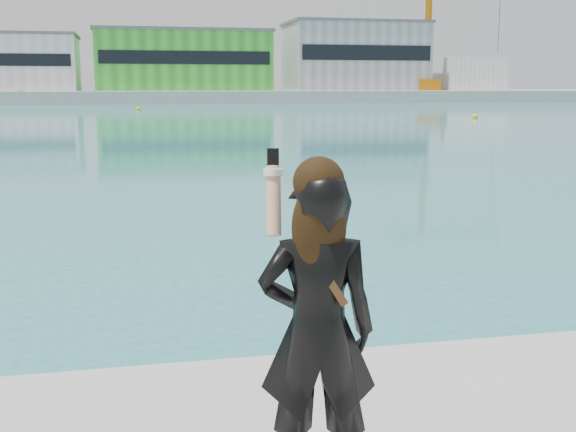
# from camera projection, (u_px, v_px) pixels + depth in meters

# --- Properties ---
(far_quay) EXTENTS (320.00, 40.00, 2.00)m
(far_quay) POSITION_uv_depth(u_px,v_px,m) (138.00, 96.00, 129.72)
(far_quay) COLOR #9E9E99
(far_quay) RESTS_ON ground
(warehouse_white) EXTENTS (24.48, 15.35, 9.50)m
(warehouse_white) POSITION_uv_depth(u_px,v_px,m) (4.00, 62.00, 122.14)
(warehouse_white) COLOR silver
(warehouse_white) RESTS_ON far_quay
(warehouse_green) EXTENTS (30.60, 16.36, 10.50)m
(warehouse_green) POSITION_uv_depth(u_px,v_px,m) (183.00, 61.00, 128.34)
(warehouse_green) COLOR green
(warehouse_green) RESTS_ON far_quay
(warehouse_grey_right) EXTENTS (25.50, 15.35, 12.50)m
(warehouse_grey_right) POSITION_uv_depth(u_px,v_px,m) (355.00, 56.00, 134.87)
(warehouse_grey_right) COLOR gray
(warehouse_grey_right) RESTS_ON far_quay
(ancillary_shed) EXTENTS (12.00, 10.00, 6.00)m
(ancillary_shed) POSITION_uv_depth(u_px,v_px,m) (467.00, 74.00, 138.16)
(ancillary_shed) COLOR silver
(ancillary_shed) RESTS_ON far_quay
(dock_crane) EXTENTS (23.00, 4.00, 24.00)m
(dock_crane) POSITION_uv_depth(u_px,v_px,m) (435.00, 17.00, 130.68)
(dock_crane) COLOR #C16B0B
(dock_crane) RESTS_ON far_quay
(flagpole_right) EXTENTS (1.28, 0.16, 8.00)m
(flagpole_right) POSITION_uv_depth(u_px,v_px,m) (268.00, 64.00, 124.71)
(flagpole_right) COLOR silver
(flagpole_right) RESTS_ON far_quay
(buoy_near) EXTENTS (0.50, 0.50, 0.50)m
(buoy_near) POSITION_uv_depth(u_px,v_px,m) (475.00, 118.00, 64.47)
(buoy_near) COLOR yellow
(buoy_near) RESTS_ON ground
(buoy_extra) EXTENTS (0.50, 0.50, 0.50)m
(buoy_extra) POSITION_uv_depth(u_px,v_px,m) (138.00, 110.00, 85.90)
(buoy_extra) COLOR yellow
(buoy_extra) RESTS_ON ground
(woman) EXTENTS (0.67, 0.50, 1.75)m
(woman) POSITION_uv_depth(u_px,v_px,m) (317.00, 322.00, 3.65)
(woman) COLOR black
(woman) RESTS_ON near_quay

